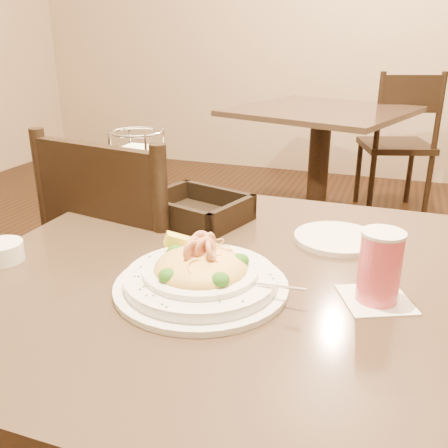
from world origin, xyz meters
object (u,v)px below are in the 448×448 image
(dining_chair_far, at_px, (399,140))
(butter_ramekin, at_px, (1,252))
(main_table, at_px, (221,374))
(background_table, at_px, (320,149))
(bread_basket, at_px, (197,211))
(side_plate, at_px, (337,238))
(dining_chair_near, at_px, (141,285))
(napkin_caddy, at_px, (140,175))
(pasta_bowl, at_px, (201,274))
(drink_glass, at_px, (380,267))

(dining_chair_far, bearing_deg, butter_ramekin, 57.91)
(main_table, bearing_deg, background_table, 94.29)
(bread_basket, xyz_separation_m, side_plate, (0.32, -0.02, -0.02))
(dining_chair_near, xyz_separation_m, napkin_caddy, (0.04, -0.04, 0.32))
(napkin_caddy, bearing_deg, butter_ramekin, -105.51)
(main_table, distance_m, dining_chair_near, 0.45)
(main_table, height_order, pasta_bowl, pasta_bowl)
(main_table, relative_size, dining_chair_far, 0.97)
(dining_chair_far, xyz_separation_m, side_plate, (-0.09, -2.41, 0.25))
(napkin_caddy, xyz_separation_m, butter_ramekin, (-0.10, -0.36, -0.06))
(dining_chair_near, bearing_deg, main_table, 149.48)
(drink_glass, relative_size, side_plate, 0.79)
(pasta_bowl, height_order, bread_basket, pasta_bowl)
(background_table, relative_size, dining_chair_far, 1.22)
(pasta_bowl, bearing_deg, main_table, 87.32)
(napkin_caddy, height_order, side_plate, napkin_caddy)
(pasta_bowl, distance_m, napkin_caddy, 0.45)
(dining_chair_near, distance_m, side_plate, 0.58)
(side_plate, bearing_deg, napkin_caddy, 173.84)
(dining_chair_near, distance_m, pasta_bowl, 0.57)
(napkin_caddy, relative_size, side_plate, 1.09)
(drink_glass, bearing_deg, side_plate, 112.27)
(drink_glass, height_order, napkin_caddy, napkin_caddy)
(dining_chair_near, bearing_deg, background_table, -85.19)
(drink_glass, bearing_deg, background_table, 101.41)
(drink_glass, height_order, bread_basket, drink_glass)
(background_table, xyz_separation_m, bread_basket, (0.02, -1.91, 0.25))
(pasta_bowl, distance_m, side_plate, 0.34)
(background_table, distance_m, napkin_caddy, 1.90)
(main_table, height_order, butter_ramekin, butter_ramekin)
(drink_glass, relative_size, napkin_caddy, 0.73)
(bread_basket, xyz_separation_m, butter_ramekin, (-0.26, -0.33, -0.00))
(background_table, height_order, pasta_bowl, pasta_bowl)
(dining_chair_near, relative_size, napkin_caddy, 4.87)
(side_plate, bearing_deg, drink_glass, -67.73)
(background_table, relative_size, pasta_bowl, 3.50)
(dining_chair_far, height_order, drink_glass, dining_chair_far)
(drink_glass, bearing_deg, dining_chair_near, 152.63)
(main_table, xyz_separation_m, dining_chair_far, (0.27, 2.61, -0.01))
(dining_chair_far, distance_m, pasta_bowl, 2.72)
(dining_chair_far, relative_size, napkin_caddy, 4.87)
(background_table, height_order, dining_chair_near, dining_chair_near)
(drink_glass, distance_m, side_plate, 0.25)
(butter_ramekin, bearing_deg, napkin_caddy, 74.49)
(side_plate, bearing_deg, background_table, 100.06)
(pasta_bowl, bearing_deg, bread_basket, 113.70)
(background_table, bearing_deg, main_table, -85.71)
(pasta_bowl, relative_size, side_plate, 1.85)
(dining_chair_far, distance_m, side_plate, 2.42)
(side_plate, bearing_deg, pasta_bowl, -122.96)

